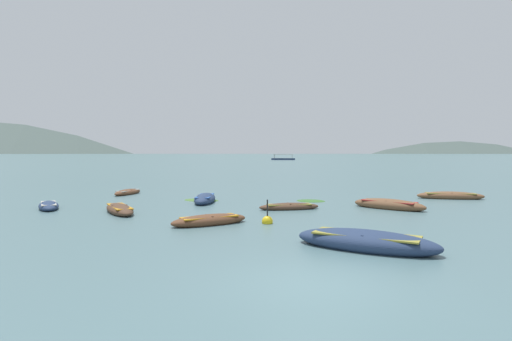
{
  "coord_description": "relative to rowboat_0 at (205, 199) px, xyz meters",
  "views": [
    {
      "loc": [
        -1.65,
        -9.25,
        3.11
      ],
      "look_at": [
        0.39,
        59.75,
        0.0
      ],
      "focal_mm": 27.97,
      "sensor_mm": 36.0,
      "label": 1
    }
  ],
  "objects": [
    {
      "name": "mountain_3",
      "position": [
        545.28,
        1420.64,
        162.9
      ],
      "size": [
        1016.21,
        1016.21,
        326.22
      ],
      "primitive_type": "cone",
      "color": "#4C5B56",
      "rests_on": "ground"
    },
    {
      "name": "rowboat_2",
      "position": [
        6.37,
        -12.22,
        0.02
      ],
      "size": [
        4.74,
        3.64,
        0.77
      ],
      "color": "navy",
      "rests_on": "ground"
    },
    {
      "name": "mooring_buoy",
      "position": [
        3.47,
        -7.52,
        -0.1
      ],
      "size": [
        0.48,
        0.48,
        1.2
      ],
      "color": "yellow",
      "rests_on": "ground"
    },
    {
      "name": "rowboat_5",
      "position": [
        4.92,
        -3.19,
        -0.07
      ],
      "size": [
        3.48,
        1.49,
        0.45
      ],
      "color": "#4C3323",
      "rests_on": "ground"
    },
    {
      "name": "weed_patch_2",
      "position": [
        6.73,
        0.49,
        -0.22
      ],
      "size": [
        2.3,
        2.14,
        0.14
      ],
      "primitive_type": "ellipsoid",
      "rotation": [
        0.0,
        0.0,
        1.15
      ],
      "color": "#38662D",
      "rests_on": "ground"
    },
    {
      "name": "ferry_0",
      "position": [
        19.01,
        143.6,
        0.23
      ],
      "size": [
        10.35,
        5.26,
        2.54
      ],
      "color": "navy",
      "rests_on": "ground"
    },
    {
      "name": "rowboat_8",
      "position": [
        0.95,
        -7.67,
        -0.04
      ],
      "size": [
        3.55,
        2.58,
        0.56
      ],
      "color": "brown",
      "rests_on": "ground"
    },
    {
      "name": "rowboat_0",
      "position": [
        0.0,
        0.0,
        0.0
      ],
      "size": [
        1.37,
        3.8,
        0.69
      ],
      "color": "navy",
      "rests_on": "ground"
    },
    {
      "name": "mountain_1",
      "position": [
        -665.2,
        1592.39,
        228.71
      ],
      "size": [
        1447.14,
        1447.14,
        457.85
      ],
      "primitive_type": "cone",
      "color": "#4C5B56",
      "rests_on": "ground"
    },
    {
      "name": "rowboat_7",
      "position": [
        10.47,
        -3.11,
        -0.0
      ],
      "size": [
        3.78,
        3.61,
        0.69
      ],
      "color": "brown",
      "rests_on": "ground"
    },
    {
      "name": "ground_plane",
      "position": [
        4.11,
        1484.43,
        -0.22
      ],
      "size": [
        6000.0,
        6000.0,
        0.0
      ],
      "primitive_type": "plane",
      "color": "slate"
    },
    {
      "name": "mountain_2",
      "position": [
        -16.95,
        1852.39,
        118.3
      ],
      "size": [
        767.22,
        767.22,
        237.03
      ],
      "primitive_type": "cone",
      "color": "#56665B",
      "rests_on": "ground"
    },
    {
      "name": "weed_patch_0",
      "position": [
        -0.34,
        1.09,
        -0.22
      ],
      "size": [
        2.89,
        2.53,
        0.14
      ],
      "primitive_type": "ellipsoid",
      "rotation": [
        0.0,
        0.0,
        1.1
      ],
      "color": "#477033",
      "rests_on": "ground"
    },
    {
      "name": "rowboat_6",
      "position": [
        -8.37,
        -2.58,
        -0.06
      ],
      "size": [
        2.28,
        3.19,
        0.5
      ],
      "color": "navy",
      "rests_on": "ground"
    },
    {
      "name": "rowboat_3",
      "position": [
        16.34,
        1.49,
        -0.02
      ],
      "size": [
        4.42,
        2.0,
        0.61
      ],
      "color": "brown",
      "rests_on": "ground"
    },
    {
      "name": "rowboat_9",
      "position": [
        -6.21,
        4.95,
        -0.06
      ],
      "size": [
        1.78,
        3.16,
        0.49
      ],
      "color": "brown",
      "rests_on": "ground"
    },
    {
      "name": "rowboat_1",
      "position": [
        -3.98,
        -4.17,
        -0.04
      ],
      "size": [
        2.8,
        3.87,
        0.56
      ],
      "color": "#4C3323",
      "rests_on": "ground"
    }
  ]
}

